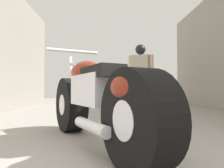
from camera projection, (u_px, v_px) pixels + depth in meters
ground_plane at (119, 117)px, 4.26m from camera, size 18.02×18.02×0.00m
motorcycle_maroon_cruiser at (95, 100)px, 2.08m from camera, size 1.19×2.14×1.05m
mechanic_in_blue at (142, 77)px, 6.98m from camera, size 0.45×0.63×1.69m
mechanic_with_helmet at (141, 71)px, 5.36m from camera, size 0.63×0.40×1.67m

